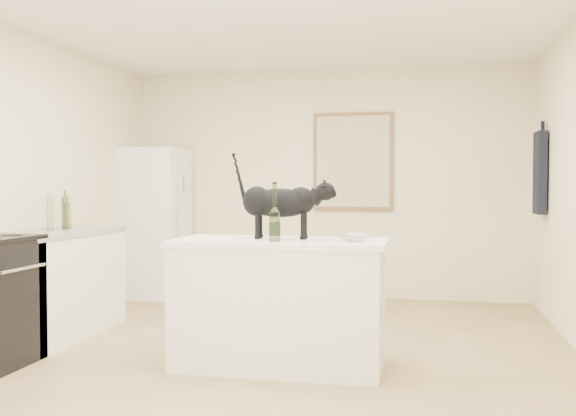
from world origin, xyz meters
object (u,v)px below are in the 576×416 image
(black_cat, at_px, (280,207))
(glass_bowl, at_px, (355,238))
(wine_bottle, at_px, (275,215))
(fridge, at_px, (154,223))

(black_cat, bearing_deg, glass_bowl, -16.68)
(wine_bottle, bearing_deg, black_cat, 93.60)
(black_cat, bearing_deg, wine_bottle, -90.07)
(glass_bowl, bearing_deg, black_cat, 166.99)
(black_cat, relative_size, glass_bowl, 3.11)
(wine_bottle, xyz_separation_m, glass_bowl, (0.53, 0.09, -0.15))
(fridge, xyz_separation_m, wine_bottle, (2.05, -2.69, 0.23))
(fridge, xyz_separation_m, glass_bowl, (2.58, -2.60, 0.08))
(fridge, relative_size, wine_bottle, 4.80)
(fridge, bearing_deg, glass_bowl, -45.21)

